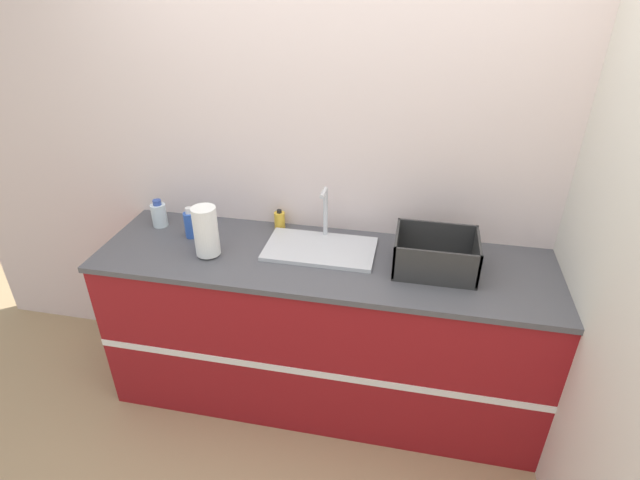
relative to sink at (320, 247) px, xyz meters
The scene contains 10 objects.
ground_plane 1.03m from the sink, 85.22° to the right, with size 12.00×12.00×0.00m, color tan.
wall_back 0.45m from the sink, 83.25° to the left, with size 4.70×0.06×2.60m.
wall_right 1.26m from the sink, ahead, with size 0.06×2.64×2.60m.
counter_cabinet 0.49m from the sink, 65.70° to the right, with size 2.32×0.66×0.93m.
sink is the anchor object (origin of this frame).
paper_towel_roll 0.58m from the sink, 163.55° to the right, with size 0.12×0.12×0.27m.
dish_rack 0.58m from the sink, ahead, with size 0.39×0.30×0.18m.
bottle_clear 0.94m from the sink, behind, with size 0.08×0.08×0.16m.
bottle_blue 0.71m from the sink, behind, with size 0.07×0.07×0.17m.
soap_dispenser 0.33m from the sink, 144.28° to the left, with size 0.06×0.06×0.11m.
Camera 1 is at (0.41, -1.77, 2.25)m, focal length 28.00 mm.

